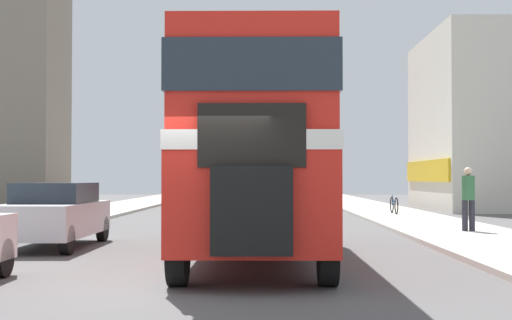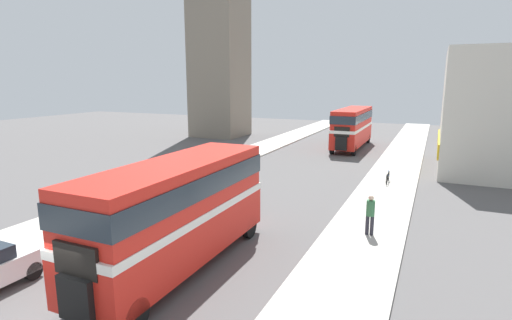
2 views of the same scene
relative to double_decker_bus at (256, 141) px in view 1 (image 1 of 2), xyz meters
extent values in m
plane|color=#565454|center=(-0.99, -3.83, -2.38)|extent=(120.00, 120.00, 0.00)
cube|color=red|center=(0.00, 0.02, -1.13)|extent=(2.54, 9.15, 1.55)
cube|color=white|center=(0.00, 0.02, -0.21)|extent=(2.56, 9.19, 0.28)
cube|color=red|center=(0.00, 0.02, 0.78)|extent=(2.49, 8.96, 1.69)
cube|color=#232D38|center=(0.00, 0.02, 0.86)|extent=(2.56, 9.06, 0.76)
cube|color=black|center=(0.00, -4.65, -1.21)|extent=(1.14, 0.20, 1.24)
cube|color=black|center=(0.00, -4.52, -0.15)|extent=(1.52, 0.12, 0.90)
cylinder|color=black|center=(-1.13, -3.75, -1.88)|extent=(0.28, 1.00, 1.00)
cylinder|color=black|center=(1.13, -3.75, -1.88)|extent=(0.28, 1.00, 1.00)
cylinder|color=black|center=(-1.13, 3.69, -1.88)|extent=(0.28, 1.00, 1.00)
cylinder|color=black|center=(1.13, 3.69, -1.88)|extent=(0.28, 1.00, 1.00)
cube|color=red|center=(0.58, 29.54, -1.12)|extent=(2.35, 9.92, 1.57)
cube|color=white|center=(0.58, 29.54, -0.20)|extent=(2.38, 9.97, 0.29)
cube|color=red|center=(0.58, 29.54, 0.80)|extent=(2.31, 9.72, 1.71)
cube|color=#232D38|center=(0.58, 29.54, 0.89)|extent=(2.38, 9.82, 0.77)
cube|color=black|center=(0.58, 24.48, -1.20)|extent=(1.06, 0.20, 1.25)
cube|color=black|center=(0.58, 24.62, -0.14)|extent=(1.41, 0.12, 0.91)
cylinder|color=black|center=(-0.46, 25.38, -1.88)|extent=(0.28, 1.00, 1.00)
cylinder|color=black|center=(1.62, 25.38, -1.88)|extent=(0.28, 1.00, 1.00)
cylinder|color=black|center=(-0.46, 33.60, -1.88)|extent=(0.28, 1.00, 1.00)
cylinder|color=black|center=(1.62, 33.60, -1.88)|extent=(0.28, 1.00, 1.00)
cylinder|color=black|center=(-4.13, -2.88, -2.06)|extent=(0.20, 0.64, 0.64)
cube|color=silver|center=(-4.79, 2.19, -1.72)|extent=(1.76, 4.19, 0.76)
cube|color=#232D38|center=(-4.79, 2.36, -1.10)|extent=(1.55, 2.18, 0.47)
cylinder|color=black|center=(-4.01, 0.54, -2.06)|extent=(0.20, 0.64, 0.64)
cylinder|color=black|center=(-5.57, 3.84, -2.06)|extent=(0.20, 0.64, 0.64)
cylinder|color=black|center=(-4.01, 3.84, -2.06)|extent=(0.20, 0.64, 0.64)
cylinder|color=#282833|center=(5.88, 5.89, -1.82)|extent=(0.17, 0.17, 0.88)
cylinder|color=#282833|center=(6.09, 5.89, -1.82)|extent=(0.17, 0.17, 0.88)
cylinder|color=#336B42|center=(5.98, 5.89, -1.03)|extent=(0.37, 0.37, 0.70)
sphere|color=beige|center=(5.98, 5.89, -0.56)|extent=(0.24, 0.24, 0.24)
torus|color=black|center=(5.66, 15.26, -1.91)|extent=(0.05, 0.71, 0.71)
torus|color=black|center=(5.66, 16.31, -1.91)|extent=(0.05, 0.71, 0.71)
cylinder|color=#234C93|center=(5.66, 15.79, -1.76)|extent=(0.04, 1.06, 0.34)
cylinder|color=#234C93|center=(5.66, 16.16, -1.69)|extent=(0.04, 0.04, 0.43)
cube|color=gray|center=(-16.36, 32.35, 8.66)|extent=(5.85, 5.85, 22.08)
cube|color=gold|center=(8.61, 22.81, -0.38)|extent=(0.12, 9.40, 1.09)
camera|label=1|loc=(0.19, -14.51, -0.76)|focal=50.00mm
camera|label=2|loc=(8.28, -11.42, 4.47)|focal=28.00mm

